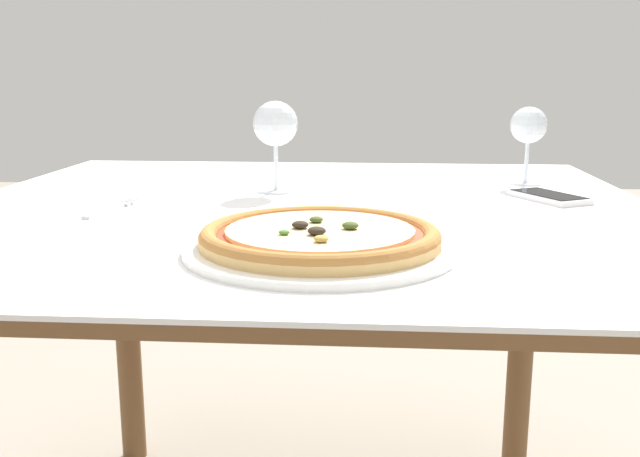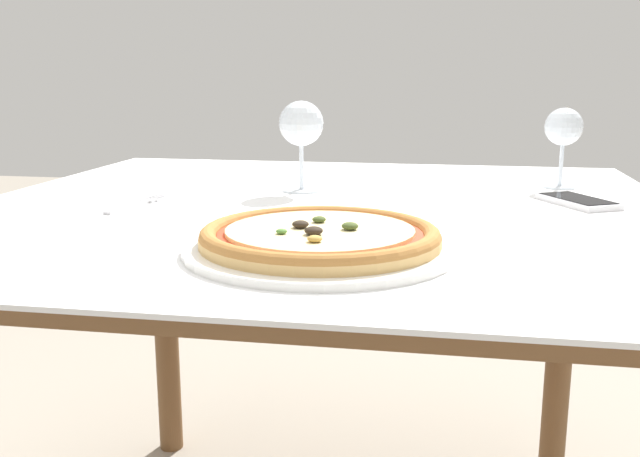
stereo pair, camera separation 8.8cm
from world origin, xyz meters
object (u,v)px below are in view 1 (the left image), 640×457
object	(u,v)px
dining_table	(301,254)
cell_phone	(549,197)
fork	(115,207)
wine_glass_far_right	(275,126)
wine_glass_far_left	(529,128)
pizza_plate	(320,239)

from	to	relation	value
dining_table	cell_phone	xyz separation A→B (m)	(0.43, 0.08, 0.09)
dining_table	fork	size ratio (longest dim) A/B	7.00
fork	cell_phone	distance (m)	0.74
wine_glass_far_right	cell_phone	distance (m)	0.50
wine_glass_far_left	wine_glass_far_right	world-z (taller)	wine_glass_far_right
dining_table	wine_glass_far_right	size ratio (longest dim) A/B	7.06
dining_table	cell_phone	size ratio (longest dim) A/B	7.43
wine_glass_far_left	cell_phone	distance (m)	0.21
wine_glass_far_right	dining_table	bearing A→B (deg)	-65.74
fork	cell_phone	xyz separation A→B (m)	(0.73, 0.14, 0.00)
dining_table	pizza_plate	world-z (taller)	pizza_plate
wine_glass_far_right	wine_glass_far_left	bearing A→B (deg)	14.78
fork	wine_glass_far_right	size ratio (longest dim) A/B	1.01
wine_glass_far_left	cell_phone	world-z (taller)	wine_glass_far_left
pizza_plate	dining_table	bearing A→B (deg)	99.92
wine_glass_far_right	pizza_plate	bearing A→B (deg)	-75.70
dining_table	pizza_plate	bearing A→B (deg)	-80.08
fork	wine_glass_far_right	bearing A→B (deg)	38.28
pizza_plate	wine_glass_far_right	distance (m)	0.48
dining_table	wine_glass_far_right	xyz separation A→B (m)	(-0.06, 0.13, 0.21)
fork	cell_phone	size ratio (longest dim) A/B	1.06
pizza_plate	fork	xyz separation A→B (m)	(-0.36, 0.26, -0.01)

